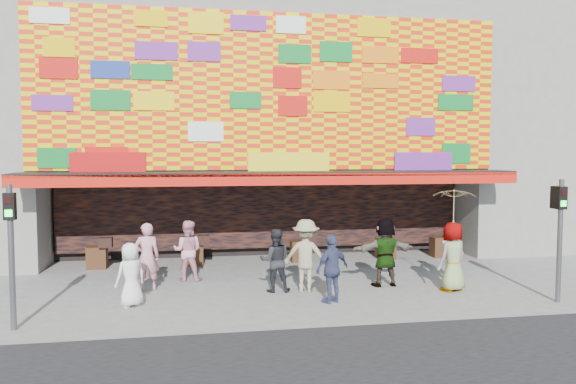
{
  "coord_description": "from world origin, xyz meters",
  "views": [
    {
      "loc": [
        -2.61,
        -13.6,
        3.63
      ],
      "look_at": [
        0.14,
        2.0,
        2.52
      ],
      "focal_mm": 35.0,
      "sensor_mm": 36.0,
      "label": 1
    }
  ],
  "objects_px": {
    "ped_c": "(275,260)",
    "ped_i": "(187,251)",
    "signal_left": "(11,240)",
    "ped_g": "(453,257)",
    "ped_h": "(452,251)",
    "signal_right": "(560,226)",
    "ped_d": "(306,256)",
    "parasol": "(454,208)",
    "ped_a": "(131,275)",
    "ped_e": "(332,269)",
    "ped_f": "(385,252)",
    "ped_b": "(147,257)"
  },
  "relations": [
    {
      "from": "ped_c",
      "to": "ped_i",
      "type": "relative_size",
      "value": 0.96
    },
    {
      "from": "signal_left",
      "to": "ped_g",
      "type": "distance_m",
      "value": 10.53
    },
    {
      "from": "ped_h",
      "to": "signal_left",
      "type": "bearing_deg",
      "value": 12.66
    },
    {
      "from": "signal_right",
      "to": "ped_h",
      "type": "height_order",
      "value": "signal_right"
    },
    {
      "from": "ped_d",
      "to": "parasol",
      "type": "height_order",
      "value": "parasol"
    },
    {
      "from": "ped_g",
      "to": "ped_i",
      "type": "bearing_deg",
      "value": -42.71
    },
    {
      "from": "signal_right",
      "to": "ped_h",
      "type": "xyz_separation_m",
      "value": [
        -1.46,
        2.68,
        -1.03
      ]
    },
    {
      "from": "ped_a",
      "to": "ped_i",
      "type": "distance_m",
      "value": 2.83
    },
    {
      "from": "ped_a",
      "to": "ped_g",
      "type": "height_order",
      "value": "ped_g"
    },
    {
      "from": "ped_c",
      "to": "ped_i",
      "type": "xyz_separation_m",
      "value": [
        -2.26,
        1.69,
        0.04
      ]
    },
    {
      "from": "signal_left",
      "to": "ped_e",
      "type": "xyz_separation_m",
      "value": [
        6.97,
        0.92,
        -1.03
      ]
    },
    {
      "from": "signal_left",
      "to": "parasol",
      "type": "xyz_separation_m",
      "value": [
        10.38,
        1.48,
        0.34
      ]
    },
    {
      "from": "ped_c",
      "to": "ped_g",
      "type": "xyz_separation_m",
      "value": [
        4.61,
        -0.75,
        0.08
      ]
    },
    {
      "from": "ped_a",
      "to": "signal_left",
      "type": "bearing_deg",
      "value": -1.91
    },
    {
      "from": "ped_d",
      "to": "ped_h",
      "type": "distance_m",
      "value": 4.41
    },
    {
      "from": "signal_left",
      "to": "ped_f",
      "type": "bearing_deg",
      "value": 14.84
    },
    {
      "from": "signal_right",
      "to": "ped_h",
      "type": "bearing_deg",
      "value": 118.53
    },
    {
      "from": "signal_left",
      "to": "parasol",
      "type": "relative_size",
      "value": 1.53
    },
    {
      "from": "signal_left",
      "to": "ped_e",
      "type": "distance_m",
      "value": 7.11
    },
    {
      "from": "ped_c",
      "to": "ped_f",
      "type": "xyz_separation_m",
      "value": [
        3.05,
        0.11,
        0.11
      ]
    },
    {
      "from": "ped_b",
      "to": "ped_g",
      "type": "xyz_separation_m",
      "value": [
        7.92,
        -1.44,
        0.01
      ]
    },
    {
      "from": "signal_right",
      "to": "parasol",
      "type": "distance_m",
      "value": 2.53
    },
    {
      "from": "parasol",
      "to": "ped_a",
      "type": "bearing_deg",
      "value": -179.54
    },
    {
      "from": "ped_a",
      "to": "ped_d",
      "type": "height_order",
      "value": "ped_d"
    },
    {
      "from": "ped_d",
      "to": "signal_right",
      "type": "bearing_deg",
      "value": -179.71
    },
    {
      "from": "signal_left",
      "to": "parasol",
      "type": "distance_m",
      "value": 10.49
    },
    {
      "from": "signal_left",
      "to": "ped_g",
      "type": "height_order",
      "value": "signal_left"
    },
    {
      "from": "signal_right",
      "to": "ped_i",
      "type": "bearing_deg",
      "value": 156.19
    },
    {
      "from": "ped_d",
      "to": "ped_e",
      "type": "distance_m",
      "value": 1.27
    },
    {
      "from": "ped_b",
      "to": "ped_g",
      "type": "height_order",
      "value": "ped_g"
    },
    {
      "from": "ped_b",
      "to": "ped_f",
      "type": "xyz_separation_m",
      "value": [
        6.36,
        -0.59,
        0.04
      ]
    },
    {
      "from": "ped_g",
      "to": "ped_a",
      "type": "bearing_deg",
      "value": -22.7
    },
    {
      "from": "ped_c",
      "to": "ped_h",
      "type": "relative_size",
      "value": 0.99
    },
    {
      "from": "ped_f",
      "to": "ped_g",
      "type": "xyz_separation_m",
      "value": [
        1.56,
        -0.85,
        -0.03
      ]
    },
    {
      "from": "ped_c",
      "to": "ped_a",
      "type": "bearing_deg",
      "value": 17.62
    },
    {
      "from": "ped_f",
      "to": "parasol",
      "type": "distance_m",
      "value": 2.18
    },
    {
      "from": "signal_right",
      "to": "ped_c",
      "type": "relative_size",
      "value": 1.82
    },
    {
      "from": "signal_left",
      "to": "ped_f",
      "type": "distance_m",
      "value": 9.17
    },
    {
      "from": "ped_c",
      "to": "ped_e",
      "type": "distance_m",
      "value": 1.77
    },
    {
      "from": "ped_e",
      "to": "ped_g",
      "type": "bearing_deg",
      "value": 161.34
    },
    {
      "from": "signal_right",
      "to": "parasol",
      "type": "bearing_deg",
      "value": 143.73
    },
    {
      "from": "ped_b",
      "to": "ped_c",
      "type": "xyz_separation_m",
      "value": [
        3.31,
        -0.69,
        -0.08
      ]
    },
    {
      "from": "ped_d",
      "to": "ped_h",
      "type": "height_order",
      "value": "ped_d"
    },
    {
      "from": "ped_d",
      "to": "ped_f",
      "type": "xyz_separation_m",
      "value": [
        2.25,
        0.22,
        -0.01
      ]
    },
    {
      "from": "signal_right",
      "to": "ped_h",
      "type": "distance_m",
      "value": 3.22
    },
    {
      "from": "ped_e",
      "to": "ped_g",
      "type": "xyz_separation_m",
      "value": [
        3.41,
        0.56,
        0.08
      ]
    },
    {
      "from": "ped_c",
      "to": "ped_i",
      "type": "bearing_deg",
      "value": -31.99
    },
    {
      "from": "signal_left",
      "to": "ped_h",
      "type": "relative_size",
      "value": 1.8
    },
    {
      "from": "ped_b",
      "to": "ped_c",
      "type": "distance_m",
      "value": 3.38
    },
    {
      "from": "parasol",
      "to": "signal_left",
      "type": "bearing_deg",
      "value": -171.87
    }
  ]
}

